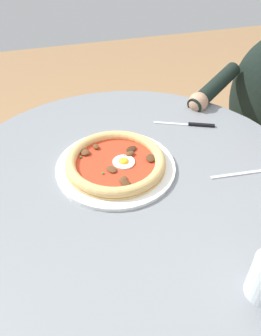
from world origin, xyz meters
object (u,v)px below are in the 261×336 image
(dining_table, at_px, (129,213))
(steak_knife, at_px, (193,125))
(pizza_on_plate, at_px, (116,163))
(diner_person, at_px, (258,143))
(fork_utensil, at_px, (243,173))

(dining_table, height_order, steak_knife, steak_knife)
(pizza_on_plate, relative_size, diner_person, 0.29)
(diner_person, bearing_deg, dining_table, 117.37)
(pizza_on_plate, xyz_separation_m, steak_knife, (0.14, -0.30, -0.01))
(dining_table, relative_size, diner_person, 0.90)
(pizza_on_plate, distance_m, steak_knife, 0.33)
(diner_person, bearing_deg, fork_utensil, 138.41)
(dining_table, bearing_deg, diner_person, -62.63)
(pizza_on_plate, bearing_deg, fork_utensil, -109.74)
(pizza_on_plate, xyz_separation_m, fork_utensil, (-0.12, -0.33, -0.02))
(fork_utensil, distance_m, diner_person, 0.59)
(fork_utensil, bearing_deg, dining_table, 79.69)
(steak_knife, distance_m, diner_person, 0.48)
(steak_knife, xyz_separation_m, fork_utensil, (-0.26, -0.03, -0.00))
(dining_table, xyz_separation_m, fork_utensil, (-0.06, -0.31, 0.13))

